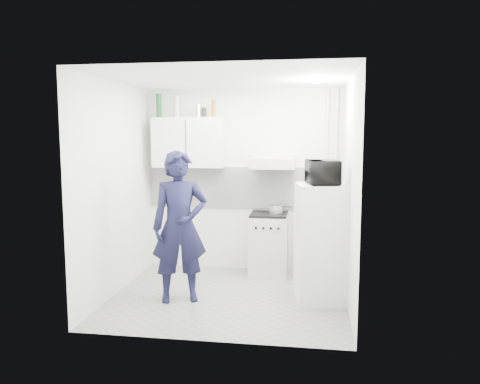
# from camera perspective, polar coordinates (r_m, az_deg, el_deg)

# --- Properties ---
(floor) EXTENTS (2.80, 2.80, 0.00)m
(floor) POSITION_cam_1_polar(r_m,az_deg,el_deg) (5.82, -1.41, -12.65)
(floor) COLOR gray
(floor) RESTS_ON ground
(ceiling) EXTENTS (2.80, 2.80, 0.00)m
(ceiling) POSITION_cam_1_polar(r_m,az_deg,el_deg) (5.53, -1.49, 13.67)
(ceiling) COLOR white
(ceiling) RESTS_ON wall_back
(wall_back) EXTENTS (2.80, 0.00, 2.80)m
(wall_back) POSITION_cam_1_polar(r_m,az_deg,el_deg) (6.75, 0.38, 1.40)
(wall_back) COLOR silver
(wall_back) RESTS_ON floor
(wall_left) EXTENTS (0.00, 2.60, 2.60)m
(wall_left) POSITION_cam_1_polar(r_m,az_deg,el_deg) (5.93, -14.90, 0.39)
(wall_left) COLOR silver
(wall_left) RESTS_ON floor
(wall_right) EXTENTS (0.00, 2.60, 2.60)m
(wall_right) POSITION_cam_1_polar(r_m,az_deg,el_deg) (5.46, 13.18, -0.10)
(wall_right) COLOR silver
(wall_right) RESTS_ON floor
(person) EXTENTS (0.75, 0.62, 1.78)m
(person) POSITION_cam_1_polar(r_m,az_deg,el_deg) (5.53, -7.35, -4.22)
(person) COLOR black
(person) RESTS_ON floor
(stove) EXTENTS (0.53, 0.53, 0.84)m
(stove) POSITION_cam_1_polar(r_m,az_deg,el_deg) (6.61, 3.52, -6.48)
(stove) COLOR beige
(stove) RESTS_ON floor
(fridge) EXTENTS (0.66, 0.66, 1.39)m
(fridge) POSITION_cam_1_polar(r_m,az_deg,el_deg) (5.60, 9.88, -6.13)
(fridge) COLOR white
(fridge) RESTS_ON floor
(stove_top) EXTENTS (0.50, 0.50, 0.03)m
(stove_top) POSITION_cam_1_polar(r_m,az_deg,el_deg) (6.52, 3.55, -2.75)
(stove_top) COLOR black
(stove_top) RESTS_ON stove
(saucepan) EXTENTS (0.19, 0.19, 0.11)m
(saucepan) POSITION_cam_1_polar(r_m,az_deg,el_deg) (6.56, 4.38, -2.08)
(saucepan) COLOR silver
(saucepan) RESTS_ON stove_top
(microwave) EXTENTS (0.55, 0.43, 0.28)m
(microwave) POSITION_cam_1_polar(r_m,az_deg,el_deg) (5.48, 10.06, 2.39)
(microwave) COLOR black
(microwave) RESTS_ON fridge
(bottle_a) EXTENTS (0.08, 0.08, 0.33)m
(bottle_a) POSITION_cam_1_polar(r_m,az_deg,el_deg) (6.83, -9.85, 10.31)
(bottle_a) COLOR #144C1E
(bottle_a) RESTS_ON upper_cabinet
(bottle_c) EXTENTS (0.07, 0.07, 0.30)m
(bottle_c) POSITION_cam_1_polar(r_m,az_deg,el_deg) (6.76, -7.71, 10.25)
(bottle_c) COLOR #B2B7BC
(bottle_c) RESTS_ON upper_cabinet
(canister_a) EXTENTS (0.07, 0.07, 0.18)m
(canister_a) POSITION_cam_1_polar(r_m,az_deg,el_deg) (6.67, -5.15, 9.83)
(canister_a) COLOR silver
(canister_a) RESTS_ON upper_cabinet
(canister_b) EXTENTS (0.07, 0.07, 0.14)m
(canister_b) POSITION_cam_1_polar(r_m,az_deg,el_deg) (6.65, -4.41, 9.65)
(canister_b) COLOR black
(canister_b) RESTS_ON upper_cabinet
(bottle_e) EXTENTS (0.06, 0.06, 0.24)m
(bottle_e) POSITION_cam_1_polar(r_m,az_deg,el_deg) (6.63, -3.24, 10.11)
(bottle_e) COLOR brown
(bottle_e) RESTS_ON upper_cabinet
(upper_cabinet) EXTENTS (1.00, 0.35, 0.70)m
(upper_cabinet) POSITION_cam_1_polar(r_m,az_deg,el_deg) (6.70, -6.23, 6.02)
(upper_cabinet) COLOR white
(upper_cabinet) RESTS_ON wall_back
(range_hood) EXTENTS (0.60, 0.50, 0.14)m
(range_hood) POSITION_cam_1_polar(r_m,az_deg,el_deg) (6.44, 4.04, 3.52)
(range_hood) COLOR beige
(range_hood) RESTS_ON wall_back
(backsplash) EXTENTS (2.74, 0.03, 0.60)m
(backsplash) POSITION_cam_1_polar(r_m,az_deg,el_deg) (6.75, 0.36, 0.54)
(backsplash) COLOR white
(backsplash) RESTS_ON wall_back
(pipe_a) EXTENTS (0.05, 0.05, 2.60)m
(pipe_a) POSITION_cam_1_polar(r_m,az_deg,el_deg) (6.62, 11.50, 1.14)
(pipe_a) COLOR beige
(pipe_a) RESTS_ON floor
(pipe_b) EXTENTS (0.04, 0.04, 2.60)m
(pipe_b) POSITION_cam_1_polar(r_m,az_deg,el_deg) (6.61, 10.46, 1.16)
(pipe_b) COLOR beige
(pipe_b) RESTS_ON floor
(ceiling_spot_fixture) EXTENTS (0.10, 0.10, 0.02)m
(ceiling_spot_fixture) POSITION_cam_1_polar(r_m,az_deg,el_deg) (5.64, 9.21, 13.14)
(ceiling_spot_fixture) COLOR white
(ceiling_spot_fixture) RESTS_ON ceiling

